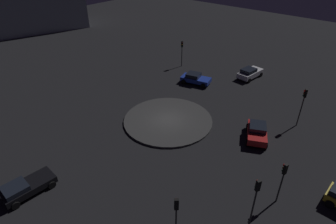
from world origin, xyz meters
The scene contains 12 objects.
ground_plane centered at (0.00, 0.00, 0.00)m, with size 115.79×115.79×0.00m, color black.
roundabout_island centered at (0.00, 0.00, 0.11)m, with size 9.92×9.92×0.22m, color #383838.
car_blue centered at (3.26, -9.77, 0.75)m, with size 4.37×2.88×1.45m.
car_red centered at (-8.98, -3.42, 0.81)m, with size 3.36×4.23×1.55m.
car_black centered at (1.94, 15.38, 0.68)m, with size 2.32×4.18×1.28m.
car_white centered at (-1.78, -16.29, 0.81)m, with size 2.46×4.37×1.55m.
traffic_light_northwest centered at (-13.15, 6.46, 3.10)m, with size 0.40×0.37×4.36m.
traffic_light_southeast centered at (8.46, -13.37, 2.88)m, with size 0.37×0.40×4.04m.
traffic_light_west centered at (-13.81, 3.18, 2.75)m, with size 0.38×0.34×3.84m.
traffic_light_northwest_near centered at (-9.68, 10.64, 2.65)m, with size 0.38×0.39×3.71m.
traffic_light_southwest centered at (-11.34, -8.44, 3.15)m, with size 0.39×0.37×4.44m.
store_building centered at (47.20, -5.21, 4.84)m, with size 18.59×30.92×9.67m.
Camera 1 is at (-17.20, 20.39, 17.87)m, focal length 30.48 mm.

